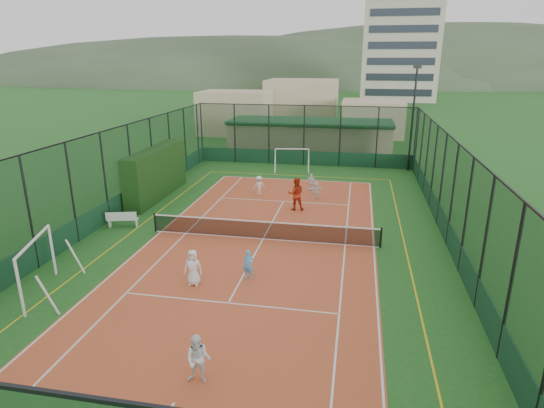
% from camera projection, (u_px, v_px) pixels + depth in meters
% --- Properties ---
extents(ground, '(300.00, 300.00, 0.00)m').
position_uv_depth(ground, '(263.00, 239.00, 22.95)').
color(ground, '#24551D').
rests_on(ground, ground).
extents(court_slab, '(11.17, 23.97, 0.01)m').
position_uv_depth(court_slab, '(263.00, 239.00, 22.95)').
color(court_slab, '#BE592A').
rests_on(court_slab, ground).
extents(tennis_net, '(11.67, 0.12, 1.06)m').
position_uv_depth(tennis_net, '(263.00, 229.00, 22.79)').
color(tennis_net, black).
rests_on(tennis_net, ground).
extents(perimeter_fence, '(18.12, 34.12, 5.00)m').
position_uv_depth(perimeter_fence, '(263.00, 192.00, 22.18)').
color(perimeter_fence, black).
rests_on(perimeter_fence, ground).
extents(floodlight_ne, '(0.60, 0.26, 8.25)m').
position_uv_depth(floodlight_ne, '(413.00, 119.00, 35.69)').
color(floodlight_ne, black).
rests_on(floodlight_ne, ground).
extents(clubhouse, '(15.20, 7.20, 3.15)m').
position_uv_depth(clubhouse, '(310.00, 137.00, 43.04)').
color(clubhouse, tan).
rests_on(clubhouse, ground).
extents(apartment_tower, '(15.00, 12.00, 30.00)m').
position_uv_depth(apartment_tower, '(401.00, 25.00, 92.90)').
color(apartment_tower, beige).
rests_on(apartment_tower, ground).
extents(distant_hills, '(200.00, 60.00, 24.00)m').
position_uv_depth(distant_hills, '(348.00, 83.00, 163.21)').
color(distant_hills, '#384C33').
rests_on(distant_hills, ground).
extents(hedge_left, '(1.10, 7.32, 3.20)m').
position_uv_depth(hedge_left, '(156.00, 173.00, 29.48)').
color(hedge_left, black).
rests_on(hedge_left, ground).
extents(white_bench, '(1.68, 0.86, 0.91)m').
position_uv_depth(white_bench, '(123.00, 219.00, 24.51)').
color(white_bench, white).
rests_on(white_bench, ground).
extents(futsal_goal_near, '(3.56, 1.96, 2.21)m').
position_uv_depth(futsal_goal_near, '(37.00, 268.00, 17.34)').
color(futsal_goal_near, white).
rests_on(futsal_goal_near, ground).
extents(futsal_goal_far, '(2.85, 1.18, 1.78)m').
position_uv_depth(futsal_goal_far, '(292.00, 160.00, 36.56)').
color(futsal_goal_far, white).
rests_on(futsal_goal_far, ground).
extents(child_near_left, '(0.77, 0.54, 1.49)m').
position_uv_depth(child_near_left, '(193.00, 267.00, 18.15)').
color(child_near_left, white).
rests_on(child_near_left, court_slab).
extents(child_near_mid, '(0.46, 0.31, 1.25)m').
position_uv_depth(child_near_mid, '(248.00, 265.00, 18.67)').
color(child_near_mid, '#51A6E6').
rests_on(child_near_mid, court_slab).
extents(child_near_right, '(0.74, 0.59, 1.49)m').
position_uv_depth(child_near_right, '(198.00, 359.00, 12.63)').
color(child_near_right, white).
rests_on(child_near_right, court_slab).
extents(child_far_left, '(0.96, 0.84, 1.28)m').
position_uv_depth(child_far_left, '(259.00, 185.00, 30.18)').
color(child_far_left, white).
rests_on(child_far_left, court_slab).
extents(child_far_right, '(0.75, 0.40, 1.22)m').
position_uv_depth(child_far_right, '(311.00, 182.00, 30.98)').
color(child_far_right, white).
rests_on(child_far_right, court_slab).
extents(child_far_back, '(1.10, 0.80, 1.15)m').
position_uv_depth(child_far_back, '(316.00, 190.00, 29.34)').
color(child_far_back, white).
rests_on(child_far_back, court_slab).
extents(coach, '(1.08, 0.91, 1.98)m').
position_uv_depth(coach, '(296.00, 194.00, 27.08)').
color(coach, '#B02B12').
rests_on(coach, court_slab).
extents(tennis_balls, '(3.48, 1.67, 0.07)m').
position_uv_depth(tennis_balls, '(260.00, 229.00, 24.25)').
color(tennis_balls, '#CCE033').
rests_on(tennis_balls, court_slab).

